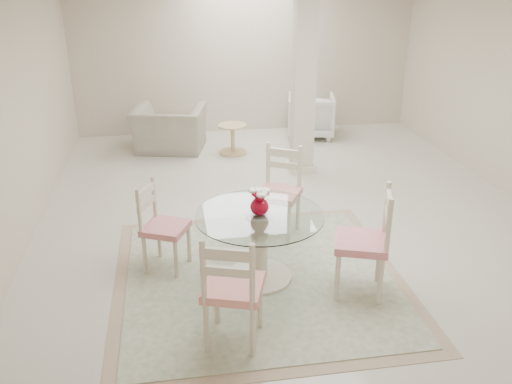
{
  "coord_description": "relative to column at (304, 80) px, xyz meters",
  "views": [
    {
      "loc": [
        -1.37,
        -6.07,
        2.9
      ],
      "look_at": [
        -0.61,
        -1.37,
        0.85
      ],
      "focal_mm": 38.0,
      "sensor_mm": 36.0,
      "label": 1
    }
  ],
  "objects": [
    {
      "name": "ground",
      "position": [
        -0.5,
        -1.3,
        -1.35
      ],
      "size": [
        7.0,
        7.0,
        0.0
      ],
      "primitive_type": "plane",
      "color": "beige",
      "rests_on": "ground"
    },
    {
      "name": "room_shell",
      "position": [
        -0.5,
        -1.3,
        0.51
      ],
      "size": [
        6.02,
        7.02,
        2.71
      ],
      "color": "beige",
      "rests_on": "ground"
    },
    {
      "name": "column",
      "position": [
        0.0,
        0.0,
        0.0
      ],
      "size": [
        0.3,
        0.3,
        2.7
      ],
      "primitive_type": "cube",
      "color": "beige",
      "rests_on": "ground"
    },
    {
      "name": "area_rug",
      "position": [
        -1.11,
        -2.87,
        -1.34
      ],
      "size": [
        2.81,
        2.81,
        0.02
      ],
      "color": "tan",
      "rests_on": "ground"
    },
    {
      "name": "dining_table",
      "position": [
        -1.11,
        -2.87,
        -0.99
      ],
      "size": [
        1.22,
        1.22,
        0.7
      ],
      "rotation": [
        0.0,
        0.0,
        -0.38
      ],
      "color": "beige",
      "rests_on": "ground"
    },
    {
      "name": "red_vase",
      "position": [
        -1.11,
        -2.87,
        -0.51
      ],
      "size": [
        0.2,
        0.19,
        0.27
      ],
      "color": "#AE0520",
      "rests_on": "dining_table"
    },
    {
      "name": "dining_chair_east",
      "position": [
        -0.16,
        -3.25,
        -0.74
      ],
      "size": [
        0.59,
        0.59,
        1.17
      ],
      "rotation": [
        0.0,
        0.0,
        -1.9
      ],
      "color": "beige",
      "rests_on": "ground"
    },
    {
      "name": "dining_chair_north",
      "position": [
        -0.72,
        -1.92,
        -0.76
      ],
      "size": [
        0.61,
        0.61,
        1.13
      ],
      "rotation": [
        0.0,
        0.0,
        -0.51
      ],
      "color": "beige",
      "rests_on": "ground"
    },
    {
      "name": "dining_chair_west",
      "position": [
        -2.05,
        -2.49,
        -0.82
      ],
      "size": [
        0.54,
        0.54,
        1.01
      ],
      "rotation": [
        0.0,
        0.0,
        1.14
      ],
      "color": "beige",
      "rests_on": "ground"
    },
    {
      "name": "dining_chair_south",
      "position": [
        -1.49,
        -3.82,
        -0.76
      ],
      "size": [
        0.57,
        0.57,
        1.13
      ],
      "rotation": [
        0.0,
        0.0,
        2.82
      ],
      "color": "beige",
      "rests_on": "ground"
    },
    {
      "name": "recliner_taupe",
      "position": [
        -1.9,
        1.26,
        -0.99
      ],
      "size": [
        1.3,
        1.19,
        0.72
      ],
      "primitive_type": "imported",
      "rotation": [
        0.0,
        0.0,
        2.92
      ],
      "color": "gray",
      "rests_on": "ground"
    },
    {
      "name": "armchair_white",
      "position": [
        0.57,
        1.65,
        -0.98
      ],
      "size": [
        0.95,
        0.97,
        0.74
      ],
      "primitive_type": "imported",
      "rotation": [
        0.0,
        0.0,
        2.92
      ],
      "color": "white",
      "rests_on": "ground"
    },
    {
      "name": "side_table",
      "position": [
        -0.91,
        0.92,
        -1.13
      ],
      "size": [
        0.46,
        0.46,
        0.48
      ],
      "color": "#CEBB7F",
      "rests_on": "ground"
    }
  ]
}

